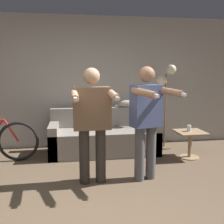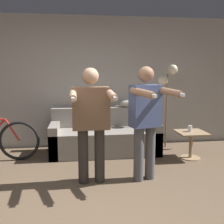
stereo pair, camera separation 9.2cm
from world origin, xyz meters
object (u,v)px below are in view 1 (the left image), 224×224
(person_right, at_px, (147,116))
(cup, at_px, (189,128))
(couch, at_px, (104,138))
(person_left, at_px, (92,117))
(cat, at_px, (128,103))
(floor_lamp, at_px, (166,86))
(side_table, at_px, (190,139))

(person_right, height_order, cup, person_right)
(couch, xyz_separation_m, person_right, (0.44, -1.34, 0.64))
(person_left, distance_m, cup, 1.99)
(cup, bearing_deg, cat, 139.05)
(floor_lamp, bearing_deg, side_table, -71.77)
(cat, xyz_separation_m, cup, (0.93, -0.81, -0.36))
(cup, bearing_deg, couch, 160.69)
(cat, height_order, floor_lamp, floor_lamp)
(person_right, bearing_deg, cat, 71.20)
(couch, xyz_separation_m, cup, (1.45, -0.51, 0.25))
(person_left, bearing_deg, cat, 61.46)
(side_table, bearing_deg, person_left, -155.66)
(side_table, bearing_deg, cup, 136.02)
(side_table, distance_m, cup, 0.19)
(cat, bearing_deg, side_table, -41.01)
(couch, distance_m, cat, 0.86)
(couch, relative_size, cup, 18.54)
(couch, bearing_deg, person_left, -103.25)
(cat, bearing_deg, person_left, -117.05)
(couch, bearing_deg, floor_lamp, 6.77)
(person_left, bearing_deg, floor_lamp, 42.02)
(couch, height_order, cup, couch)
(cat, relative_size, cup, 4.07)
(person_right, xyz_separation_m, cat, (0.08, 1.64, -0.02))
(person_left, relative_size, person_right, 0.99)
(couch, height_order, side_table, couch)
(cat, bearing_deg, person_right, -92.97)
(person_right, xyz_separation_m, side_table, (1.04, 0.81, -0.57))
(cat, height_order, side_table, cat)
(floor_lamp, relative_size, cup, 15.35)
(couch, distance_m, side_table, 1.56)
(couch, relative_size, side_table, 4.06)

